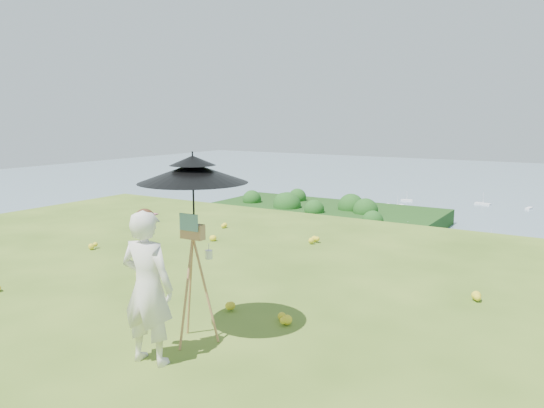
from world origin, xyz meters
The scene contains 11 objects.
ground centered at (0.00, 0.00, 0.00)m, with size 14.00×14.00×0.00m, color #41641C.
shoreline_tier centered at (0.00, 75.00, -36.00)m, with size 170.00×28.00×8.00m, color #655B51.
peninsula centered at (-75.00, 155.00, -29.00)m, with size 90.00×60.00×12.00m, color #18350E, non-canonical shape.
slope_trees centered at (0.00, 35.00, -15.00)m, with size 110.00×50.00×6.00m, color #1B5118, non-canonical shape.
harbor_town centered at (0.00, 75.00, -29.50)m, with size 110.00×22.00×5.00m, color beige, non-canonical shape.
moored_boats centered at (-12.50, 161.00, -33.65)m, with size 140.00×140.00×0.70m, color white, non-canonical shape.
wildflowers centered at (0.00, 0.25, 0.06)m, with size 10.00×10.50×0.12m, color yellow, non-canonical shape.
painter centered at (2.05, -1.08, 0.77)m, with size 0.56×0.37×1.54m, color silver.
field_easel centered at (2.12, -0.47, 0.71)m, with size 0.54×0.54×1.42m, color #A96947, non-canonical shape.
sun_umbrella centered at (2.11, -0.44, 1.61)m, with size 1.15×1.15×0.89m, color black, non-canonical shape.
painter_cap centered at (2.05, -1.08, 1.50)m, with size 0.19×0.23×0.10m, color pink, non-canonical shape.
Camera 1 is at (5.67, -4.64, 2.41)m, focal length 35.00 mm.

